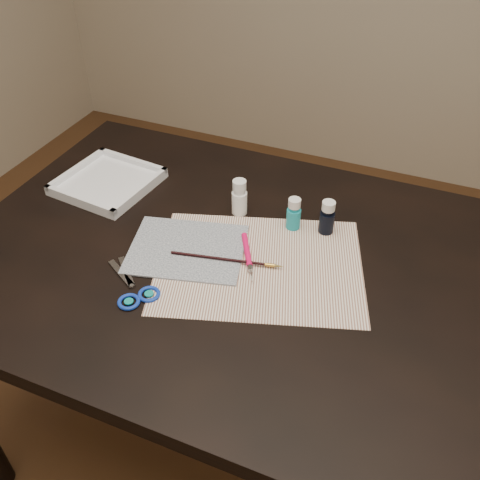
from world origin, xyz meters
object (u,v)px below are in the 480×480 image
at_px(paper, 259,265).
at_px(paint_bottle_white, 239,197).
at_px(scissors, 126,282).
at_px(paint_bottle_navy, 327,217).
at_px(paint_bottle_cyan, 294,214).
at_px(canvas, 187,249).
at_px(palette_tray, 108,181).

xyz_separation_m(paper, paint_bottle_white, (-0.12, 0.16, 0.05)).
relative_size(paint_bottle_white, scissors, 0.51).
xyz_separation_m(paint_bottle_navy, scissors, (-0.34, -0.34, -0.04)).
relative_size(paper, paint_bottle_navy, 5.23).
relative_size(paper, paint_bottle_cyan, 5.48).
bearing_deg(canvas, paint_bottle_cyan, 41.23).
height_order(canvas, paint_bottle_white, paint_bottle_white).
bearing_deg(scissors, paint_bottle_navy, -104.98).
relative_size(paper, palette_tray, 1.98).
distance_m(paper, palette_tray, 0.51).
bearing_deg(scissors, canvas, -84.17).
relative_size(canvas, paint_bottle_white, 2.77).
bearing_deg(canvas, paper, 5.24).
bearing_deg(paint_bottle_cyan, canvas, -138.77).
height_order(paint_bottle_cyan, scissors, paint_bottle_cyan).
height_order(paper, paint_bottle_white, paint_bottle_white).
bearing_deg(paint_bottle_cyan, paper, -99.34).
bearing_deg(paper, paint_bottle_white, 125.26).
distance_m(canvas, paint_bottle_white, 0.19).
bearing_deg(paint_bottle_white, paint_bottle_cyan, -2.83).
bearing_deg(canvas, palette_tray, 153.46).
bearing_deg(paper, paint_bottle_navy, 58.97).
bearing_deg(palette_tray, paint_bottle_cyan, 1.78).
height_order(paint_bottle_cyan, palette_tray, paint_bottle_cyan).
height_order(paint_bottle_white, palette_tray, paint_bottle_white).
bearing_deg(paint_bottle_cyan, paint_bottle_white, 177.17).
bearing_deg(paint_bottle_cyan, scissors, -129.59).
xyz_separation_m(paper, canvas, (-0.17, -0.02, 0.00)).
height_order(paper, palette_tray, palette_tray).
distance_m(canvas, paint_bottle_cyan, 0.26).
relative_size(paper, canvas, 1.75).
xyz_separation_m(canvas, paint_bottle_white, (0.06, 0.18, 0.04)).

